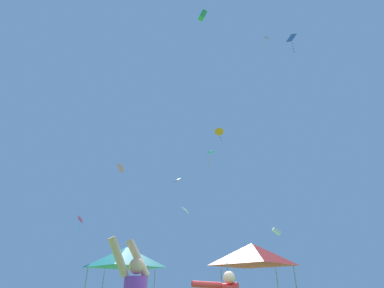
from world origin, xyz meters
name	(u,v)px	position (x,y,z in m)	size (l,w,h in m)	color
canopy_tent_red	(253,254)	(2.32, 9.20, 2.90)	(3.20, 3.20, 3.42)	#9E9EA3
canopy_tent_teal	(126,257)	(-4.18, 10.58, 2.90)	(3.20, 3.20, 3.42)	#9E9EA3
kite_blue_diamond	(291,39)	(9.17, 14.61, 23.48)	(1.07, 0.96, 1.98)	blue
kite_orange_delta	(219,132)	(3.05, 27.85, 20.42)	(1.22, 1.11, 2.35)	orange
kite_green_box	(203,15)	(0.50, 15.09, 27.48)	(1.04, 0.81, 1.39)	green
kite_white_delta	(186,210)	(-1.34, 25.38, 9.16)	(1.14, 1.30, 0.87)	white
kite_black_delta	(177,180)	(-2.40, 26.03, 12.88)	(1.39, 1.42, 0.67)	black
kite_magenta_diamond	(81,220)	(-13.41, 27.28, 8.46)	(0.87, 0.87, 1.78)	#D6389E
kite_cyan_delta	(211,152)	(1.26, 20.49, 13.83)	(1.21, 1.21, 1.60)	#2DB7CC
kite_orange_diamond	(267,37)	(5.55, 11.34, 20.03)	(0.55, 0.52, 1.35)	orange
kite_white_box	(277,231)	(7.72, 23.24, 6.50)	(0.87, 0.43, 0.74)	white
kite_pink_delta	(121,168)	(-7.61, 20.28, 12.01)	(1.18, 1.28, 0.91)	pink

